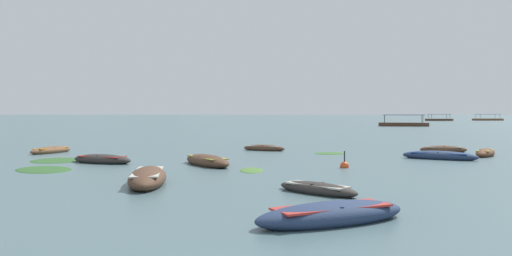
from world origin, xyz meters
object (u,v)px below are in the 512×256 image
object	(u,v)px
ferry_0	(403,124)
ferry_2	(488,119)
ferry_1	(439,120)
rowboat_6	(148,178)
rowboat_3	(207,161)
rowboat_9	(485,153)
rowboat_0	(332,215)
rowboat_11	(317,189)
rowboat_7	(439,156)
rowboat_2	(264,148)
mooring_buoy	(344,166)
rowboat_4	(51,150)
rowboat_10	(443,149)
rowboat_5	(102,160)

from	to	relation	value
ferry_0	ferry_2	world-z (taller)	same
ferry_1	rowboat_6	bearing A→B (deg)	-109.87
ferry_0	ferry_2	xyz separation A→B (m)	(49.79, 84.86, -0.00)
rowboat_3	rowboat_9	distance (m)	17.32
rowboat_0	rowboat_11	world-z (taller)	rowboat_0
rowboat_6	rowboat_7	world-z (taller)	rowboat_6
rowboat_3	rowboat_9	world-z (taller)	rowboat_3
rowboat_0	rowboat_7	size ratio (longest dim) A/B	0.99
rowboat_2	rowboat_3	size ratio (longest dim) A/B	0.75
rowboat_7	mooring_buoy	bearing A→B (deg)	-140.65
rowboat_2	rowboat_4	world-z (taller)	rowboat_4
rowboat_10	rowboat_6	bearing A→B (deg)	-133.75
rowboat_7	rowboat_10	xyz separation A→B (m)	(1.88, 5.43, -0.01)
rowboat_2	mooring_buoy	world-z (taller)	mooring_buoy
rowboat_9	mooring_buoy	world-z (taller)	mooring_buoy
rowboat_3	ferry_2	size ratio (longest dim) A/B	0.40
rowboat_7	rowboat_11	distance (m)	14.73
rowboat_0	ferry_1	bearing A→B (deg)	72.70
rowboat_0	rowboat_9	world-z (taller)	rowboat_0
ferry_1	rowboat_2	bearing A→B (deg)	-110.78
ferry_0	rowboat_11	bearing A→B (deg)	-104.54
rowboat_3	ferry_2	distance (m)	180.86
rowboat_3	rowboat_5	world-z (taller)	rowboat_3
rowboat_2	ferry_2	world-z (taller)	ferry_2
rowboat_2	rowboat_4	xyz separation A→B (m)	(-13.88, -2.99, 0.00)
rowboat_4	ferry_2	distance (m)	179.88
rowboat_3	ferry_1	bearing A→B (deg)	69.68
rowboat_5	rowboat_7	bearing A→B (deg)	10.29
rowboat_5	mooring_buoy	world-z (taller)	mooring_buoy
rowboat_2	rowboat_5	bearing A→B (deg)	-130.73
rowboat_10	ferry_0	distance (m)	70.38
rowboat_6	rowboat_11	bearing A→B (deg)	-15.64
rowboat_6	rowboat_7	size ratio (longest dim) A/B	1.14
rowboat_0	ferry_1	xyz separation A→B (m)	(52.20, 167.65, 0.25)
rowboat_5	rowboat_10	world-z (taller)	rowboat_5
rowboat_3	ferry_2	world-z (taller)	ferry_2
ferry_0	rowboat_9	bearing A→B (deg)	-99.06
rowboat_4	ferry_1	size ratio (longest dim) A/B	0.40
rowboat_0	ferry_2	bearing A→B (deg)	67.72
rowboat_10	ferry_2	xyz separation A→B (m)	(62.87, 154.01, 0.27)
rowboat_2	ferry_1	distance (m)	154.68
rowboat_7	rowboat_9	bearing A→B (deg)	34.59
ferry_1	ferry_2	bearing A→B (deg)	23.62
rowboat_2	rowboat_11	size ratio (longest dim) A/B	1.11
rowboat_0	rowboat_7	world-z (taller)	rowboat_0
rowboat_10	mooring_buoy	world-z (taller)	mooring_buoy
rowboat_9	rowboat_10	bearing A→B (deg)	117.25
rowboat_10	ferry_0	world-z (taller)	ferry_0
ferry_1	ferry_2	distance (m)	21.94
rowboat_3	rowboat_7	bearing A→B (deg)	17.70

